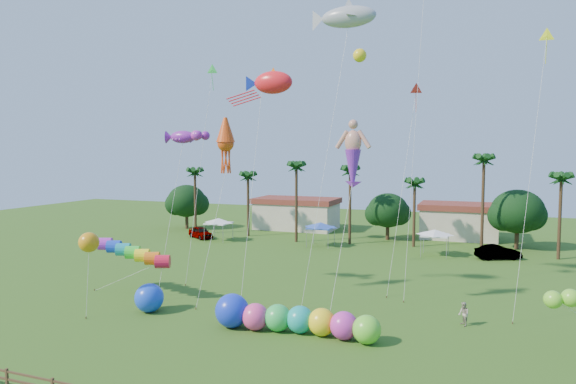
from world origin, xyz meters
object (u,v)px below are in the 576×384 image
(car_b, at_px, (498,252))
(spectator_b, at_px, (464,314))
(car_a, at_px, (201,232))
(caterpillar_inflatable, at_px, (289,319))
(blue_ball, at_px, (149,298))

(car_b, bearing_deg, spectator_b, 148.75)
(car_a, xyz_separation_m, spectator_b, (35.42, -24.89, 0.02))
(car_b, relative_size, spectator_b, 2.96)
(caterpillar_inflatable, bearing_deg, spectator_b, 25.15)
(car_a, height_order, car_b, car_b)
(spectator_b, xyz_separation_m, blue_ball, (-21.92, -5.18, 0.25))
(car_b, bearing_deg, car_a, 64.44)
(car_a, xyz_separation_m, car_b, (38.12, -0.39, 0.00))
(caterpillar_inflatable, relative_size, blue_ball, 5.26)
(car_a, distance_m, spectator_b, 43.29)
(car_a, distance_m, car_b, 38.12)
(car_a, height_order, caterpillar_inflatable, caterpillar_inflatable)
(blue_ball, bearing_deg, caterpillar_inflatable, -2.25)
(blue_ball, bearing_deg, car_a, 114.18)
(car_b, distance_m, caterpillar_inflatable, 32.94)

